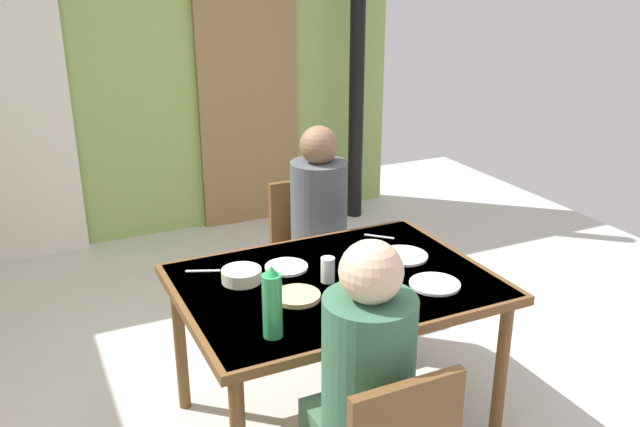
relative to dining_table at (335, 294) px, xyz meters
name	(u,v)px	position (x,y,z in m)	size (l,w,h in m)	color
wall_back	(109,63)	(-0.43, 2.73, 0.67)	(4.48, 0.10, 2.65)	#95B55D
door_wooden	(248,99)	(0.57, 2.65, 0.34)	(0.80, 0.05, 2.00)	olive
stove_pipe_column	(357,55)	(1.38, 2.38, 0.67)	(0.12, 0.12, 2.65)	black
dining_table	(335,294)	(0.00, 0.00, 0.00)	(1.32, 0.97, 0.73)	brown
chair_far_diner	(310,248)	(0.26, 0.84, -0.16)	(0.40, 0.40, 0.87)	brown
person_near_diner	(366,366)	(-0.24, -0.70, 0.12)	(0.30, 0.37, 0.77)	#40634C
person_far_diner	(320,208)	(0.26, 0.70, 0.12)	(0.30, 0.37, 0.77)	#474E5E
water_bottle_green_near	(272,304)	(-0.41, -0.31, 0.20)	(0.07, 0.07, 0.28)	#339957
serving_bowl_center	(242,275)	(-0.36, 0.16, 0.10)	(0.17, 0.17, 0.06)	#ECE3C4
dinner_plate_near_left	(435,284)	(0.35, -0.23, 0.08)	(0.21, 0.21, 0.01)	white
dinner_plate_near_right	(286,267)	(-0.14, 0.19, 0.08)	(0.19, 0.19, 0.01)	white
dinner_plate_far_center	(403,256)	(0.39, 0.08, 0.08)	(0.23, 0.23, 0.01)	white
drinking_glass_by_near_diner	(328,270)	(-0.04, 0.00, 0.12)	(0.06, 0.06, 0.11)	silver
bread_plate_sliced	(297,296)	(-0.21, -0.09, 0.08)	(0.19, 0.19, 0.02)	#DBB77A
cutlery_knife_near	(413,306)	(0.17, -0.35, 0.07)	(0.15, 0.02, 0.00)	silver
cutlery_fork_near	(379,236)	(0.41, 0.33, 0.07)	(0.15, 0.02, 0.00)	silver
cutlery_knife_far	(369,286)	(0.10, -0.11, 0.07)	(0.15, 0.02, 0.00)	silver
cutlery_fork_far	(203,271)	(-0.48, 0.32, 0.07)	(0.15, 0.02, 0.00)	silver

